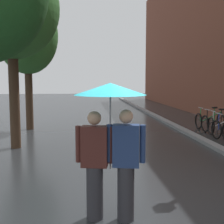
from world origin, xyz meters
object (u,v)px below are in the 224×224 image
Objects in this scene: parked_bicycle_6 at (224,125)px; couple_under_umbrella at (110,131)px; street_tree_1 at (11,9)px; street_tree_2 at (27,36)px; parked_bicycle_7 at (217,123)px; parked_bicycle_8 at (210,120)px.

couple_under_umbrella is at bearing -127.39° from parked_bicycle_6.
couple_under_umbrella is (2.54, -5.16, -2.90)m from street_tree_1.
street_tree_1 is 6.44m from couple_under_umbrella.
street_tree_1 is 3.58m from street_tree_2.
parked_bicycle_7 is (7.62, 2.13, -3.92)m from street_tree_1.
street_tree_2 is 8.81m from parked_bicycle_6.
parked_bicycle_8 is at bearing -4.95° from street_tree_2.
couple_under_umbrella is at bearing -63.82° from street_tree_1.
street_tree_1 is 8.83m from parked_bicycle_7.
street_tree_2 is at bearing 92.63° from street_tree_1.
street_tree_2 is (-0.16, 3.56, -0.32)m from street_tree_1.
street_tree_2 is 2.65× the size of couple_under_umbrella.
parked_bicycle_6 is (7.77, -2.09, -3.59)m from street_tree_2.
parked_bicycle_8 is (0.05, 1.41, 0.00)m from parked_bicycle_6.
street_tree_2 reaches higher than parked_bicycle_7.
parked_bicycle_6 is 0.52× the size of couple_under_umbrella.
street_tree_2 is at bearing 169.61° from parked_bicycle_7.
couple_under_umbrella is (2.70, -8.72, -2.58)m from street_tree_2.
street_tree_1 is at bearing -159.36° from parked_bicycle_8.
street_tree_2 is at bearing 107.20° from couple_under_umbrella.
parked_bicycle_6 is 8.41m from couple_under_umbrella.
street_tree_2 is 5.00× the size of parked_bicycle_7.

